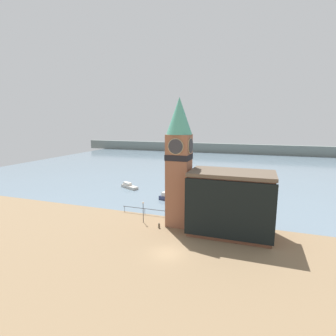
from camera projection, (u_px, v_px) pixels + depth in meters
name	position (u px, v px, depth m)	size (l,w,h in m)	color
ground_plane	(168.00, 253.00, 33.65)	(160.00, 160.00, 0.00)	#846B4C
water	(229.00, 165.00, 101.03)	(160.00, 120.00, 0.00)	slate
far_shoreline	(238.00, 149.00, 137.80)	(180.00, 3.00, 5.00)	slate
pier_railing	(145.00, 209.00, 47.60)	(8.91, 0.08, 1.09)	#333338
clock_tower	(179.00, 159.00, 41.15)	(4.01, 4.01, 20.33)	#935B42
pier_building	(231.00, 203.00, 38.72)	(12.22, 7.04, 9.50)	brown
boat_near	(170.00, 198.00, 55.89)	(5.30, 2.74, 1.65)	#333856
boat_far	(129.00, 186.00, 66.45)	(5.52, 3.95, 1.33)	#B7B2A8
mooring_bollard_near	(159.00, 225.00, 41.50)	(0.32, 0.32, 0.81)	brown
lamp_post	(143.00, 208.00, 43.47)	(0.32, 0.32, 3.58)	black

